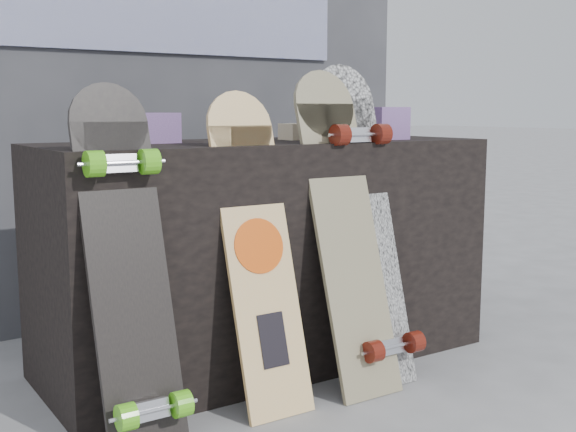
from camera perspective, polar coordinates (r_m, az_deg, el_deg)
ground at (r=2.33m, az=5.04°, el=-14.57°), size 60.00×60.00×0.00m
vendor_table at (r=2.61m, az=-1.67°, el=-2.87°), size 1.60×0.60×0.80m
booth at (r=3.32m, az=-9.60°, el=11.59°), size 2.40×0.22×2.20m
merch_box_purple at (r=2.46m, az=-10.92°, el=6.85°), size 0.18×0.12×0.10m
merch_box_small at (r=2.75m, az=7.58°, el=7.28°), size 0.14×0.14×0.12m
merch_box_flat at (r=2.72m, az=1.73°, el=6.70°), size 0.22×0.10×0.06m
longboard_geisha at (r=2.20m, az=-2.46°, el=-2.04°), size 0.22×0.29×0.97m
longboard_celtic at (r=2.36m, az=4.43°, el=-0.29°), size 0.23×0.33×1.04m
longboard_cascadia at (r=2.43m, az=6.03°, el=-0.15°), size 0.24×0.36×1.07m
skateboard_dark at (r=1.99m, az=-12.52°, el=-3.43°), size 0.22×0.34×0.99m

